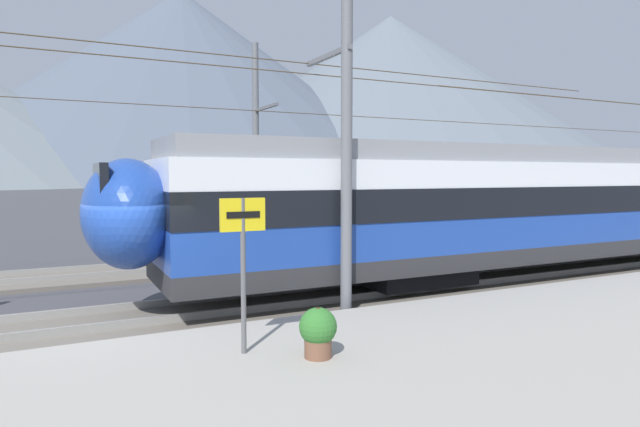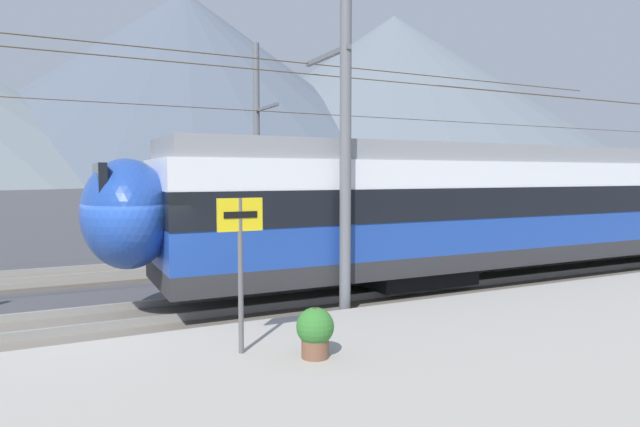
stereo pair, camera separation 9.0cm
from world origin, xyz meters
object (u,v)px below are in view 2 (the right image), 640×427
(train_far_track, at_px, (634,192))
(potted_plant_platform_edge, at_px, (315,330))
(catenary_mast_mid, at_px, (343,139))
(catenary_mast_far_side, at_px, (258,147))
(platform_sign, at_px, (240,240))

(train_far_track, xyz_separation_m, potted_plant_platform_edge, (-22.58, -10.16, -1.47))
(catenary_mast_mid, height_order, catenary_mast_far_side, catenary_mast_far_side)
(catenary_mast_mid, height_order, potted_plant_platform_edge, catenary_mast_mid)
(platform_sign, xyz_separation_m, potted_plant_platform_edge, (0.93, -0.68, -1.32))
(catenary_mast_mid, distance_m, potted_plant_platform_edge, 4.63)
(train_far_track, bearing_deg, catenary_mast_mid, -160.43)
(train_far_track, height_order, catenary_mast_mid, catenary_mast_mid)
(catenary_mast_far_side, distance_m, platform_sign, 12.34)
(catenary_mast_mid, xyz_separation_m, potted_plant_platform_edge, (-2.01, -2.85, -3.05))
(catenary_mast_mid, distance_m, catenary_mast_far_side, 9.31)
(catenary_mast_mid, relative_size, platform_sign, 17.15)
(potted_plant_platform_edge, bearing_deg, platform_sign, 143.79)
(catenary_mast_mid, bearing_deg, potted_plant_platform_edge, -125.13)
(train_far_track, bearing_deg, platform_sign, -158.03)
(train_far_track, relative_size, catenary_mast_mid, 0.82)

